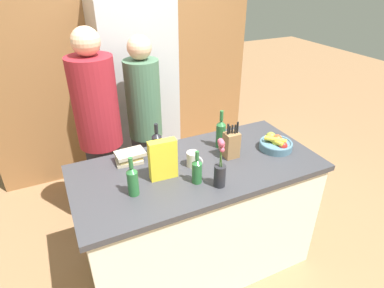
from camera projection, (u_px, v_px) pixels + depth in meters
ground_plane at (197, 260)px, 2.66m from camera, size 14.00×14.00×0.00m
kitchen_island at (198, 217)px, 2.43m from camera, size 1.71×0.81×0.93m
back_wall_wood at (125, 55)px, 3.40m from camera, size 2.91×0.12×2.60m
refrigerator at (137, 97)px, 3.28m from camera, size 0.70×0.62×1.90m
fruit_bowl at (276, 144)px, 2.39m from camera, size 0.24×0.24×0.11m
knife_block at (231, 144)px, 2.26m from camera, size 0.10×0.09×0.27m
flower_vase at (220, 168)px, 1.95m from camera, size 0.07×0.07×0.34m
cereal_box at (163, 160)px, 2.02m from camera, size 0.18×0.07×0.27m
coffee_mug at (193, 159)px, 2.18m from camera, size 0.09×0.12×0.10m
book_stack at (130, 157)px, 2.23m from camera, size 0.21×0.15×0.07m
bottle_oil at (197, 170)px, 2.00m from camera, size 0.06×0.06×0.23m
bottle_vinegar at (221, 133)px, 2.38m from camera, size 0.07×0.07×0.29m
bottle_wine at (133, 180)px, 1.88m from camera, size 0.07×0.07×0.26m
bottle_water at (157, 144)px, 2.26m from camera, size 0.07×0.07×0.26m
person_at_sink at (99, 127)px, 2.56m from camera, size 0.35×0.35×1.78m
person_in_blue at (145, 120)px, 2.80m from camera, size 0.29×0.29×1.67m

